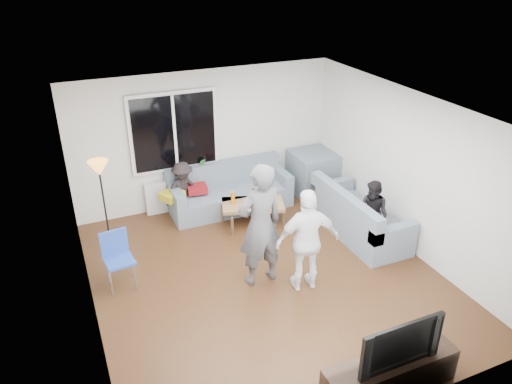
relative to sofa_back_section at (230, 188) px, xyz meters
name	(u,v)px	position (x,y,z in m)	size (l,w,h in m)	color
floor	(266,277)	(-0.30, -2.27, -0.45)	(5.00, 5.50, 0.04)	#56351C
ceiling	(267,111)	(-0.30, -2.27, 2.20)	(5.00, 5.50, 0.04)	white
wall_back	(205,139)	(-0.30, 0.50, 0.88)	(5.00, 0.04, 2.60)	silver
wall_front	(388,325)	(-0.30, -5.04, 0.88)	(5.00, 0.04, 2.60)	silver
wall_left	(81,239)	(-2.82, -2.27, 0.88)	(0.04, 5.50, 2.60)	silver
wall_right	(409,172)	(2.22, -2.27, 0.88)	(0.04, 5.50, 2.60)	silver
window_frame	(174,132)	(-0.90, 0.42, 1.12)	(1.62, 0.06, 1.47)	white
window_glass	(175,132)	(-0.90, 0.38, 1.12)	(1.50, 0.02, 1.35)	black
window_mullion	(175,132)	(-0.90, 0.37, 1.12)	(0.05, 0.03, 1.35)	white
radiator	(179,194)	(-0.90, 0.38, -0.11)	(1.30, 0.12, 0.62)	silver
potted_plant	(201,167)	(-0.45, 0.35, 0.37)	(0.19, 0.16, 0.35)	#27632A
vase	(172,176)	(-1.02, 0.35, 0.29)	(0.17, 0.17, 0.18)	silver
sofa_back_section	(230,188)	(0.00, 0.00, 0.00)	(2.30, 0.85, 0.85)	slate
sofa_right_section	(360,212)	(1.72, -1.77, 0.00)	(0.85, 2.00, 0.85)	slate
sofa_corner	(313,172)	(1.81, 0.00, 0.00)	(0.85, 0.85, 0.85)	slate
cushion_yellow	(172,195)	(-1.13, -0.02, 0.09)	(0.38, 0.32, 0.14)	gold
cushion_red	(197,189)	(-0.63, 0.06, 0.09)	(0.36, 0.30, 0.13)	maroon
coffee_table	(253,213)	(0.17, -0.69, -0.22)	(1.10, 0.60, 0.40)	#A4824F
pitcher	(251,201)	(0.11, -0.77, 0.06)	(0.17, 0.17, 0.17)	maroon
side_chair	(119,261)	(-2.35, -1.62, 0.01)	(0.40, 0.40, 0.86)	#294DB2
floor_lamp	(105,206)	(-2.35, -0.49, 0.36)	(0.32, 0.32, 1.56)	#FF9D30
player_left	(260,226)	(-0.42, -2.32, 0.53)	(0.70, 0.46, 1.92)	#494A4E
player_right	(307,241)	(0.14, -2.73, 0.37)	(0.93, 0.39, 1.59)	white
spectator_right	(373,213)	(1.72, -2.11, 0.14)	(0.55, 0.43, 1.14)	black
spectator_back	(183,190)	(-0.90, 0.03, 0.12)	(0.71, 0.41, 1.10)	black
tv_console	(390,374)	(0.09, -4.77, -0.20)	(1.60, 0.40, 0.44)	#2F2217
television	(396,340)	(0.09, -4.77, 0.31)	(1.02, 0.13, 0.59)	black
bottle_e	(265,190)	(0.48, -0.52, 0.09)	(0.07, 0.07, 0.24)	black
bottle_a	(233,198)	(-0.16, -0.57, 0.09)	(0.07, 0.07, 0.24)	orange
bottle_c	(254,194)	(0.26, -0.53, 0.07)	(0.07, 0.07, 0.19)	black
bottle_d	(267,194)	(0.44, -0.73, 0.11)	(0.07, 0.07, 0.28)	#FAAC16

